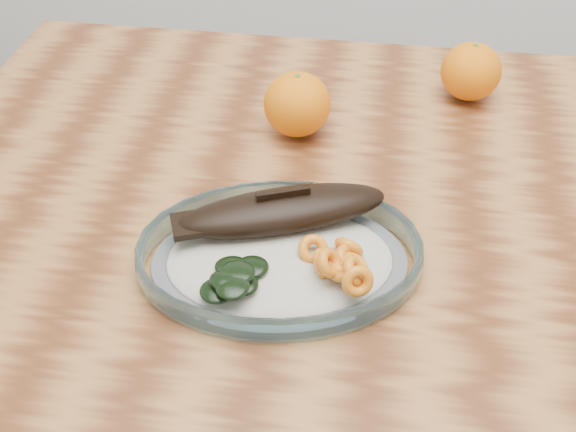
{
  "coord_description": "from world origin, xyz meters",
  "views": [
    {
      "loc": [
        -0.01,
        -0.69,
        1.29
      ],
      "look_at": [
        -0.11,
        -0.08,
        0.77
      ],
      "focal_mm": 45.0,
      "sensor_mm": 36.0,
      "label": 1
    }
  ],
  "objects_px": {
    "dining_table": "(377,255)",
    "plated_meal": "(280,252)",
    "orange_left": "(297,104)",
    "orange_right": "(471,71)"
  },
  "relations": [
    {
      "from": "dining_table",
      "to": "orange_right",
      "type": "height_order",
      "value": "orange_right"
    },
    {
      "from": "dining_table",
      "to": "plated_meal",
      "type": "height_order",
      "value": "plated_meal"
    },
    {
      "from": "orange_left",
      "to": "plated_meal",
      "type": "bearing_deg",
      "value": -86.13
    },
    {
      "from": "dining_table",
      "to": "plated_meal",
      "type": "xyz_separation_m",
      "value": [
        -0.11,
        -0.14,
        0.12
      ]
    },
    {
      "from": "orange_left",
      "to": "orange_right",
      "type": "relative_size",
      "value": 1.04
    },
    {
      "from": "orange_left",
      "to": "orange_right",
      "type": "bearing_deg",
      "value": 28.79
    },
    {
      "from": "plated_meal",
      "to": "orange_right",
      "type": "relative_size",
      "value": 7.47
    },
    {
      "from": "orange_right",
      "to": "plated_meal",
      "type": "bearing_deg",
      "value": -119.13
    },
    {
      "from": "dining_table",
      "to": "orange_right",
      "type": "distance_m",
      "value": 0.3
    },
    {
      "from": "dining_table",
      "to": "orange_left",
      "type": "bearing_deg",
      "value": 135.4
    }
  ]
}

